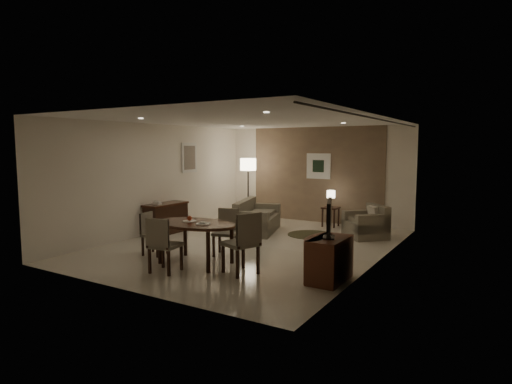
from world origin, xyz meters
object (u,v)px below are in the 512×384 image
Objects in this scene: tv_cabinet at (330,259)px; armchair at (366,222)px; chair_left at (155,234)px; dining_table at (196,243)px; chair_right at (240,243)px; sofa at (258,216)px; floor_lamp at (248,189)px; side_table at (331,217)px; console_desk at (166,218)px; chair_far at (225,233)px; chair_near at (165,244)px.

tv_cabinet is 3.58m from armchair.
dining_table is at bearing -103.96° from chair_left.
sofa is at bearing -132.83° from chair_right.
sofa is 1.86m from floor_lamp.
side_table is at bearing -56.19° from sofa.
dining_table is 1.92× the size of chair_left.
console_desk is at bearing 143.24° from dining_table.
chair_left is 1.59× the size of side_table.
tv_cabinet is 3.60m from chair_left.
chair_far is (0.12, 0.77, 0.08)m from dining_table.
chair_near is at bearing -137.26° from chair_left.
chair_near reaches higher than chair_far.
dining_table is at bearing -173.27° from tv_cabinet.
chair_left reaches higher than sofa.
side_table is (1.87, 4.69, -0.16)m from chair_left.
sofa is (-1.58, 3.22, -0.13)m from chair_right.
armchair is at bearing -172.66° from chair_right.
armchair is at bearing 62.51° from dining_table.
chair_near is (2.30, -2.48, 0.10)m from console_desk.
dining_table is (-2.49, -0.29, 0.03)m from tv_cabinet.
chair_right reaches higher than armchair.
dining_table is 4.83m from floor_lamp.
console_desk reaches higher than side_table.
side_table is at bearing 111.06° from tv_cabinet.
floor_lamp is at bearing 98.49° from chair_far.
chair_left is at bearing -111.71° from side_table.
chair_left is 4.87m from armchair.
floor_lamp is (-1.81, 3.72, 0.45)m from chair_far.
chair_right is 4.88m from side_table.
side_table is at bearing 80.90° from dining_table.
chair_left is at bearing -84.22° from armchair.
chair_near is at bearing -47.18° from console_desk.
chair_near is 3.84m from sofa.
armchair is at bearing 24.92° from console_desk.
armchair is (2.10, 4.52, -0.09)m from chair_near.
chair_right reaches higher than console_desk.
floor_lamp reaches higher than armchair.
chair_near is 4.99m from armchair.
console_desk reaches higher than tv_cabinet.
dining_table is at bearing -36.76° from console_desk.
dining_table reaches higher than console_desk.
tv_cabinet is 5.95m from floor_lamp.
floor_lamp is (-0.59, 4.42, 0.48)m from chair_left.
chair_far is (-2.37, 0.48, 0.11)m from tv_cabinet.
sofa is at bearing -91.62° from chair_near.
tv_cabinet is (4.89, -1.50, -0.03)m from console_desk.
tv_cabinet is 0.56× the size of dining_table.
chair_near is 5.53m from side_table.
floor_lamp is (-4.18, 4.20, 0.55)m from tv_cabinet.
chair_near reaches higher than tv_cabinet.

